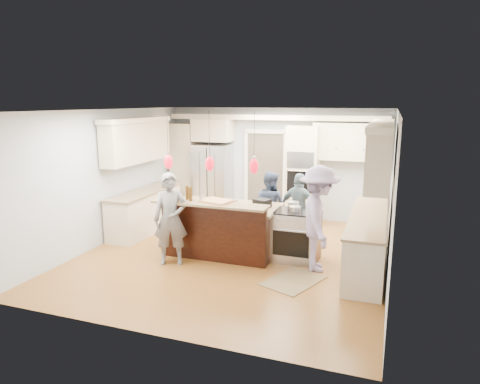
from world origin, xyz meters
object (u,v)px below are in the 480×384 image
(refrigerator, at_px, (213,180))
(person_bar_end, at_px, (171,219))
(kitchen_island, at_px, (223,228))
(person_far_left, at_px, (270,206))
(island_range, at_px, (296,236))

(refrigerator, height_order, person_bar_end, refrigerator)
(kitchen_island, bearing_deg, person_far_left, 56.77)
(island_range, relative_size, person_bar_end, 0.56)
(person_bar_end, xyz_separation_m, person_far_left, (1.30, 1.82, -0.09))
(island_range, distance_m, person_bar_end, 2.28)
(person_bar_end, relative_size, person_far_left, 1.12)
(person_bar_end, bearing_deg, kitchen_island, 28.69)
(kitchen_island, height_order, person_far_left, person_far_left)
(refrigerator, xyz_separation_m, person_far_left, (1.95, -1.58, -0.17))
(island_range, height_order, person_bar_end, person_bar_end)
(kitchen_island, height_order, person_bar_end, person_bar_end)
(island_range, bearing_deg, person_far_left, 129.87)
(kitchen_island, xyz_separation_m, island_range, (1.41, 0.08, -0.03))
(refrigerator, distance_m, kitchen_island, 2.91)
(refrigerator, relative_size, person_far_left, 1.23)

